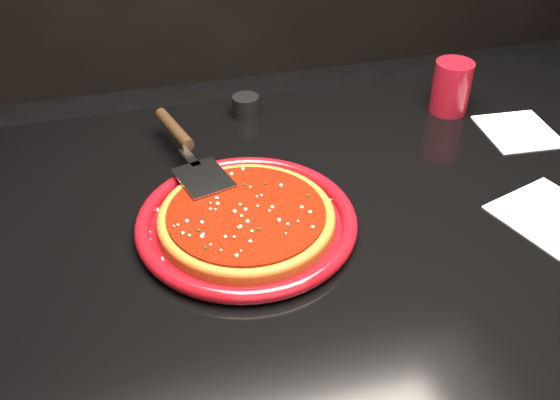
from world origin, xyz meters
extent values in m
cube|color=black|center=(0.00, 0.00, 0.38)|extent=(1.20, 0.80, 0.75)
cylinder|color=maroon|center=(-0.17, -0.01, 0.76)|extent=(0.36, 0.36, 0.02)
cylinder|color=brown|center=(-0.17, -0.01, 0.77)|extent=(0.29, 0.29, 0.01)
torus|color=brown|center=(-0.17, -0.01, 0.77)|extent=(0.29, 0.29, 0.02)
cylinder|color=#6F1306|center=(-0.17, -0.01, 0.78)|extent=(0.26, 0.26, 0.01)
cylinder|color=maroon|center=(0.29, 0.24, 0.80)|extent=(0.08, 0.08, 0.10)
cube|color=silver|center=(0.29, -0.11, 0.75)|extent=(0.18, 0.18, 0.00)
cube|color=silver|center=(0.38, 0.13, 0.75)|extent=(0.14, 0.15, 0.00)
cylinder|color=black|center=(-0.10, 0.33, 0.77)|extent=(0.07, 0.07, 0.04)
camera|label=1|loc=(-0.31, -0.73, 1.35)|focal=40.00mm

